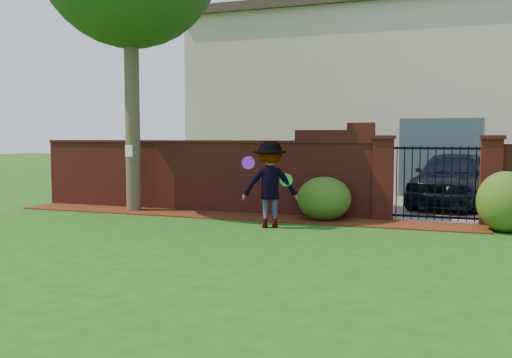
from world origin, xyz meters
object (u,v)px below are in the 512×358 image
(frisbee_purple, at_px, (248,163))
(frisbee_green, at_px, (286,180))
(man, at_px, (270,185))
(car, at_px, (451,179))

(frisbee_purple, height_order, frisbee_green, frisbee_purple)
(man, xyz_separation_m, frisbee_purple, (-0.42, -0.13, 0.44))
(man, distance_m, frisbee_green, 0.35)
(car, height_order, frisbee_purple, car)
(car, distance_m, frisbee_purple, 6.20)
(man, bearing_deg, frisbee_purple, -1.11)
(man, xyz_separation_m, frisbee_green, (0.33, 0.05, 0.10))
(man, relative_size, frisbee_purple, 6.51)
(frisbee_green, bearing_deg, frisbee_purple, -166.67)
(car, xyz_separation_m, frisbee_purple, (-3.90, -4.79, 0.58))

